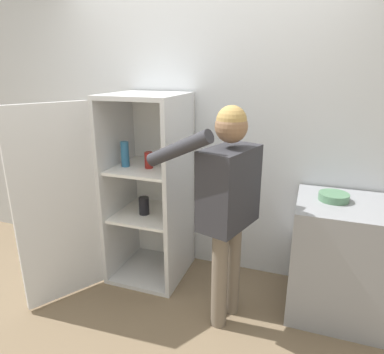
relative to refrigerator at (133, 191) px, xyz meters
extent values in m
plane|color=#7A664C|center=(0.50, -0.54, -0.79)|extent=(12.00, 12.00, 0.00)
cube|color=silver|center=(0.50, 0.44, 0.48)|extent=(7.00, 0.06, 2.55)
cube|color=silver|center=(0.11, 0.07, -0.78)|extent=(0.61, 0.63, 0.04)
cube|color=silver|center=(0.11, 0.07, 0.79)|extent=(0.61, 0.63, 0.04)
cube|color=white|center=(0.11, 0.37, 0.01)|extent=(0.61, 0.03, 1.53)
cube|color=silver|center=(-0.18, 0.07, 0.01)|extent=(0.03, 0.63, 1.53)
cube|color=silver|center=(0.40, 0.07, 0.01)|extent=(0.04, 0.63, 1.53)
cube|color=white|center=(0.11, 0.07, -0.22)|extent=(0.54, 0.56, 0.02)
cube|color=white|center=(0.11, 0.07, 0.20)|extent=(0.54, 0.56, 0.02)
cube|color=silver|center=(-0.38, -0.49, 0.01)|extent=(0.36, 0.55, 1.53)
cylinder|color=black|center=(0.20, 0.22, -0.65)|extent=(0.08, 0.08, 0.22)
cylinder|color=#9E4C19|center=(0.30, 0.14, -0.68)|extent=(0.06, 0.06, 0.15)
cylinder|color=maroon|center=(0.14, 0.04, 0.28)|extent=(0.07, 0.07, 0.13)
cylinder|color=black|center=(0.08, 0.03, -0.13)|extent=(0.09, 0.09, 0.15)
cylinder|color=teal|center=(-0.07, 0.02, 0.32)|extent=(0.07, 0.07, 0.21)
cylinder|color=#726656|center=(0.87, -0.38, -0.41)|extent=(0.11, 0.11, 0.76)
cylinder|color=#726656|center=(0.92, -0.21, -0.41)|extent=(0.11, 0.11, 0.76)
cube|color=#2D2D33|center=(0.89, -0.29, 0.24)|extent=(0.37, 0.50, 0.54)
sphere|color=#8C6647|center=(0.89, -0.29, 0.65)|extent=(0.21, 0.21, 0.21)
sphere|color=#AD894C|center=(0.89, -0.29, 0.68)|extent=(0.19, 0.19, 0.19)
cylinder|color=#2D2D33|center=(0.60, -0.46, 0.52)|extent=(0.50, 0.23, 0.30)
cylinder|color=#2D2D33|center=(0.97, -0.06, 0.21)|extent=(0.09, 0.09, 0.51)
cube|color=gray|center=(1.66, 0.07, -0.35)|extent=(0.67, 0.64, 0.88)
cylinder|color=#517F5B|center=(1.57, 0.10, 0.12)|extent=(0.21, 0.21, 0.05)
camera|label=1|loc=(1.37, -2.39, 1.00)|focal=32.00mm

